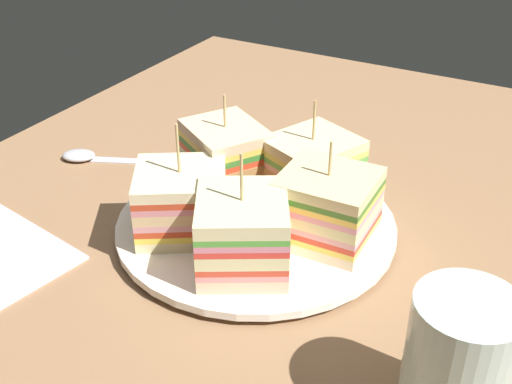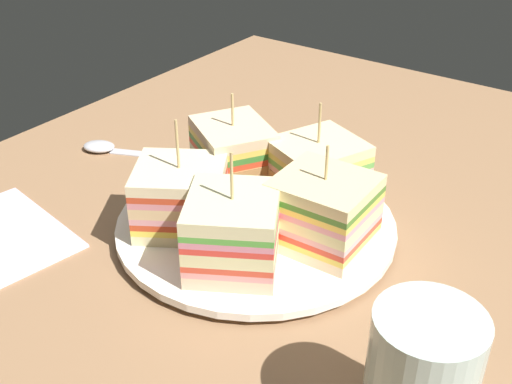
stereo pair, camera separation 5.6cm
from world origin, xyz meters
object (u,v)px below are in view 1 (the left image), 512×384
(sandwich_wedge_0, at_px, (242,233))
(sandwich_wedge_4, at_px, (182,202))
(plate, at_px, (256,225))
(drinking_glass, at_px, (456,372))
(spoon, at_px, (95,157))
(sandwich_wedge_1, at_px, (327,207))
(sandwich_wedge_3, at_px, (226,158))
(sandwich_wedge_2, at_px, (311,169))

(sandwich_wedge_0, relative_size, sandwich_wedge_4, 0.99)
(plate, bearing_deg, drinking_glass, -120.83)
(spoon, xyz_separation_m, drinking_glass, (-0.16, -0.43, 0.04))
(sandwich_wedge_4, distance_m, spoon, 0.20)
(plate, height_order, sandwich_wedge_4, sandwich_wedge_4)
(sandwich_wedge_1, xyz_separation_m, spoon, (0.03, 0.29, -0.04))
(plate, bearing_deg, spoon, 80.75)
(sandwich_wedge_3, relative_size, spoon, 0.70)
(spoon, bearing_deg, sandwich_wedge_2, 161.57)
(sandwich_wedge_1, height_order, sandwich_wedge_2, sandwich_wedge_2)
(sandwich_wedge_1, xyz_separation_m, sandwich_wedge_4, (-0.05, 0.11, -0.00))
(sandwich_wedge_3, xyz_separation_m, drinking_glass, (-0.16, -0.26, -0.00))
(sandwich_wedge_2, height_order, spoon, sandwich_wedge_2)
(sandwich_wedge_3, height_order, spoon, sandwich_wedge_3)
(spoon, bearing_deg, sandwich_wedge_0, 134.28)
(sandwich_wedge_0, xyz_separation_m, sandwich_wedge_1, (0.07, -0.04, 0.00))
(sandwich_wedge_0, bearing_deg, spoon, 38.27)
(spoon, distance_m, drinking_glass, 0.46)
(sandwich_wedge_1, height_order, spoon, sandwich_wedge_1)
(sandwich_wedge_4, relative_size, spoon, 0.73)
(sandwich_wedge_3, bearing_deg, plate, -3.47)
(sandwich_wedge_0, height_order, sandwich_wedge_4, same)
(sandwich_wedge_1, distance_m, drinking_glass, 0.19)
(sandwich_wedge_0, distance_m, spoon, 0.27)
(sandwich_wedge_0, bearing_deg, sandwich_wedge_3, 7.35)
(sandwich_wedge_2, relative_size, sandwich_wedge_4, 0.97)
(sandwich_wedge_1, distance_m, sandwich_wedge_3, 0.12)
(plate, relative_size, sandwich_wedge_2, 2.52)
(sandwich_wedge_2, bearing_deg, plate, -0.21)
(plate, distance_m, sandwich_wedge_0, 0.07)
(sandwich_wedge_0, distance_m, sandwich_wedge_3, 0.12)
(plate, relative_size, drinking_glass, 2.65)
(sandwich_wedge_0, relative_size, sandwich_wedge_3, 1.03)
(sandwich_wedge_4, bearing_deg, plate, 10.02)
(sandwich_wedge_0, height_order, sandwich_wedge_2, sandwich_wedge_0)
(sandwich_wedge_0, xyz_separation_m, sandwich_wedge_3, (0.10, 0.08, 0.00))
(drinking_glass, bearing_deg, sandwich_wedge_2, 44.61)
(plate, xyz_separation_m, sandwich_wedge_0, (-0.06, -0.02, 0.04))
(sandwich_wedge_2, xyz_separation_m, sandwich_wedge_4, (-0.10, 0.07, -0.00))
(sandwich_wedge_2, bearing_deg, spoon, -61.53)
(plate, distance_m, spoon, 0.23)
(plate, relative_size, sandwich_wedge_1, 2.72)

